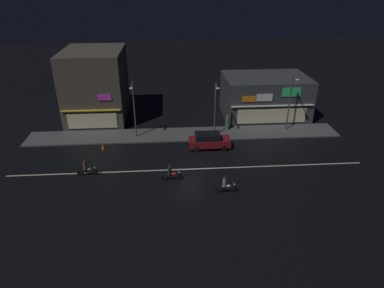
# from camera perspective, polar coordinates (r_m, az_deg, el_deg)

# --- Properties ---
(ground_plane) EXTENTS (140.00, 140.00, 0.00)m
(ground_plane) POSITION_cam_1_polar(r_m,az_deg,el_deg) (32.29, -0.51, -4.23)
(ground_plane) COLOR black
(lane_divider_stripe) EXTENTS (33.40, 0.16, 0.01)m
(lane_divider_stripe) POSITION_cam_1_polar(r_m,az_deg,el_deg) (32.29, -0.51, -4.22)
(lane_divider_stripe) COLOR beige
(lane_divider_stripe) RESTS_ON ground
(sidewalk_far) EXTENTS (35.16, 3.62, 0.14)m
(sidewalk_far) POSITION_cam_1_polar(r_m,az_deg,el_deg) (39.07, -1.26, 1.62)
(sidewalk_far) COLOR #4C4C4F
(sidewalk_far) RESTS_ON ground
(storefront_left_block) EXTENTS (10.39, 7.36, 5.12)m
(storefront_left_block) POSITION_cam_1_polar(r_m,az_deg,el_deg) (44.85, 12.03, 7.80)
(storefront_left_block) COLOR #383A3F
(storefront_left_block) RESTS_ON ground
(storefront_center_block) EXTENTS (7.02, 9.08, 8.49)m
(storefront_center_block) POSITION_cam_1_polar(r_m,az_deg,el_deg) (44.32, -15.72, 9.46)
(storefront_center_block) COLOR #4C443A
(storefront_center_block) RESTS_ON ground
(streetlamp_west) EXTENTS (0.44, 1.64, 6.17)m
(streetlamp_west) POSITION_cam_1_polar(r_m,az_deg,el_deg) (37.36, -9.68, 6.31)
(streetlamp_west) COLOR #47494C
(streetlamp_west) RESTS_ON sidewalk_far
(streetlamp_mid) EXTENTS (0.44, 1.64, 6.02)m
(streetlamp_mid) POSITION_cam_1_polar(r_m,az_deg,el_deg) (37.37, 3.95, 6.51)
(streetlamp_mid) COLOR #47494C
(streetlamp_mid) RESTS_ON sidewalk_far
(streetlamp_east) EXTENTS (0.44, 1.64, 6.50)m
(streetlamp_east) POSITION_cam_1_polar(r_m,az_deg,el_deg) (40.18, 16.16, 7.34)
(streetlamp_east) COLOR #47494C
(streetlamp_east) RESTS_ON sidewalk_far
(pedestrian_on_sidewalk) EXTENTS (0.42, 0.42, 1.79)m
(pedestrian_on_sidewalk) POSITION_cam_1_polar(r_m,az_deg,el_deg) (40.06, 5.91, 3.52)
(pedestrian_on_sidewalk) COLOR #4C664C
(pedestrian_on_sidewalk) RESTS_ON sidewalk_far
(parked_car_near_kerb) EXTENTS (4.30, 1.98, 1.67)m
(parked_car_near_kerb) POSITION_cam_1_polar(r_m,az_deg,el_deg) (35.83, 2.84, 0.60)
(parked_car_near_kerb) COLOR maroon
(parked_car_near_kerb) RESTS_ON ground
(motorcycle_lead) EXTENTS (1.90, 0.60, 1.52)m
(motorcycle_lead) POSITION_cam_1_polar(r_m,az_deg,el_deg) (32.48, -17.18, -4.05)
(motorcycle_lead) COLOR black
(motorcycle_lead) RESTS_ON ground
(motorcycle_following) EXTENTS (1.90, 0.60, 1.52)m
(motorcycle_following) POSITION_cam_1_polar(r_m,az_deg,el_deg) (30.41, -3.55, -5.01)
(motorcycle_following) COLOR black
(motorcycle_following) RESTS_ON ground
(motorcycle_opposite_lane) EXTENTS (1.90, 0.60, 1.52)m
(motorcycle_opposite_lane) POSITION_cam_1_polar(r_m,az_deg,el_deg) (28.87, 5.61, -6.99)
(motorcycle_opposite_lane) COLOR black
(motorcycle_opposite_lane) RESTS_ON ground
(traffic_cone) EXTENTS (0.36, 0.36, 0.55)m
(traffic_cone) POSITION_cam_1_polar(r_m,az_deg,el_deg) (37.03, -14.63, -0.42)
(traffic_cone) COLOR orange
(traffic_cone) RESTS_ON ground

